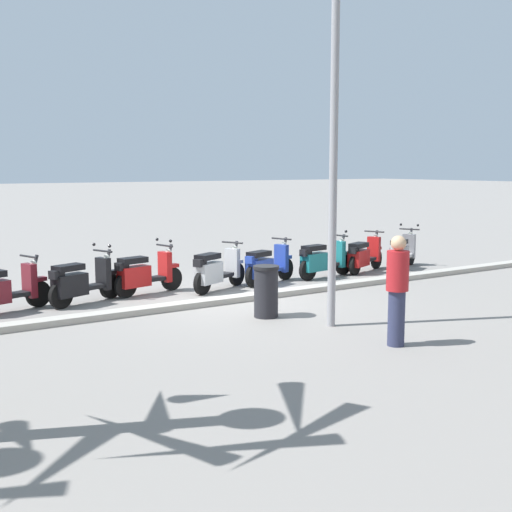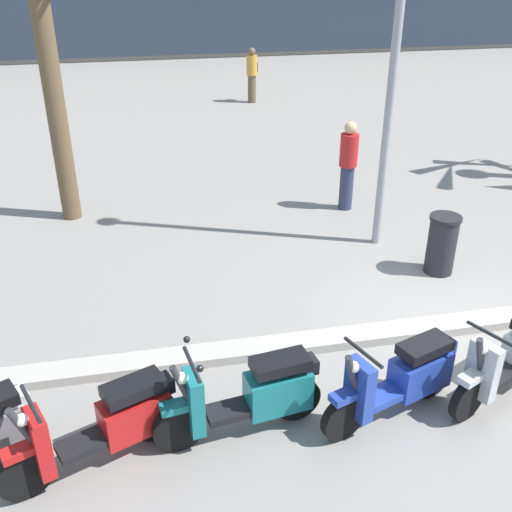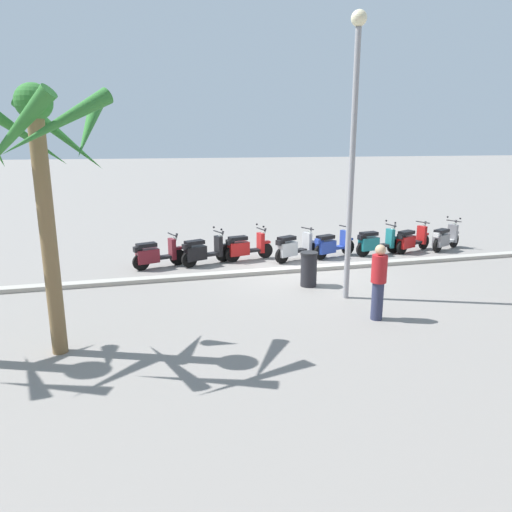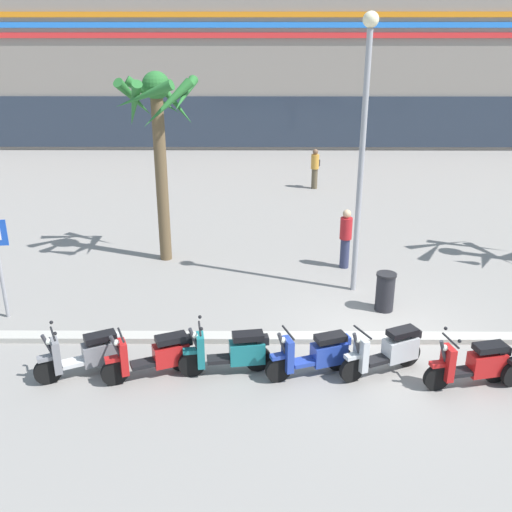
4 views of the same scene
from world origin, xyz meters
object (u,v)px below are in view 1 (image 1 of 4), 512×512
scooter_red_gap_after_mid (364,256)px  litter_bin (266,291)px  scooter_maroon_second_in_line (3,290)px  scooter_black_last_in_row (81,282)px  scooter_red_mid_rear (144,274)px  street_lamp (335,84)px  scooter_grey_far_back (402,252)px  scooter_blue_mid_centre (267,266)px  scooter_teal_tail_end (322,260)px  pedestrian_window_shopping (397,288)px  scooter_silver_mid_front (216,270)px

scooter_red_gap_after_mid → litter_bin: size_ratio=1.82×
scooter_red_gap_after_mid → scooter_maroon_second_in_line: same height
litter_bin → scooter_black_last_in_row: bearing=-49.7°
scooter_red_mid_rear → street_lamp: bearing=110.0°
scooter_black_last_in_row → scooter_maroon_second_in_line: size_ratio=1.01×
litter_bin → scooter_red_gap_after_mid: bearing=-150.0°
scooter_red_gap_after_mid → scooter_black_last_in_row: bearing=-0.4°
scooter_grey_far_back → scooter_blue_mid_centre: bearing=0.2°
scooter_red_gap_after_mid → scooter_maroon_second_in_line: 8.96m
scooter_teal_tail_end → scooter_black_last_in_row: size_ratio=1.07×
scooter_grey_far_back → scooter_maroon_second_in_line: bearing=-0.5°
scooter_teal_tail_end → scooter_black_last_in_row: bearing=-1.5°
scooter_red_gap_after_mid → pedestrian_window_shopping: 7.14m
scooter_teal_tail_end → scooter_maroon_second_in_line: size_ratio=1.08×
scooter_blue_mid_centre → pedestrian_window_shopping: (1.32, 5.53, 0.46)m
scooter_red_gap_after_mid → scooter_maroon_second_in_line: (8.96, -0.05, 0.01)m
scooter_black_last_in_row → pedestrian_window_shopping: pedestrian_window_shopping is taller
scooter_red_gap_after_mid → litter_bin: (4.99, 2.88, 0.04)m
scooter_teal_tail_end → scooter_silver_mid_front: (3.03, 0.05, 0.01)m
scooter_red_gap_after_mid → scooter_teal_tail_end: 1.47m
scooter_grey_far_back → scooter_red_mid_rear: same height
scooter_silver_mid_front → street_lamp: 5.33m
scooter_grey_far_back → scooter_teal_tail_end: 2.82m
scooter_silver_mid_front → scooter_black_last_in_row: bearing=-4.0°
scooter_grey_far_back → scooter_teal_tail_end: (2.82, 0.06, 0.01)m
scooter_silver_mid_front → scooter_maroon_second_in_line: bearing=-2.7°
scooter_grey_far_back → scooter_red_gap_after_mid: 1.35m
scooter_red_mid_rear → scooter_grey_far_back: bearing=177.3°
scooter_grey_far_back → scooter_black_last_in_row: size_ratio=0.95×
scooter_teal_tail_end → scooter_maroon_second_in_line: bearing=-1.2°
pedestrian_window_shopping → litter_bin: 2.81m
scooter_silver_mid_front → pedestrian_window_shopping: bearing=91.0°
scooter_red_gap_after_mid → street_lamp: bearing=42.5°
scooter_red_gap_after_mid → scooter_black_last_in_row: size_ratio=1.03×
scooter_blue_mid_centre → scooter_black_last_in_row: bearing=-1.4°
scooter_teal_tail_end → scooter_red_mid_rear: (4.55, -0.41, -0.00)m
scooter_red_gap_after_mid → scooter_teal_tail_end: (1.47, 0.11, 0.01)m
street_lamp → scooter_maroon_second_in_line: bearing=-42.3°
scooter_grey_far_back → pedestrian_window_shopping: 8.01m
scooter_black_last_in_row → pedestrian_window_shopping: size_ratio=0.99×
scooter_blue_mid_centre → street_lamp: (1.35, 4.00, 3.64)m
pedestrian_window_shopping → litter_bin: (0.59, -2.71, -0.42)m
scooter_grey_far_back → scooter_silver_mid_front: (5.85, 0.11, 0.02)m
scooter_maroon_second_in_line → street_lamp: (-4.53, 4.12, 3.64)m
scooter_red_mid_rear → scooter_maroon_second_in_line: bearing=4.7°
scooter_grey_far_back → scooter_red_gap_after_mid: size_ratio=0.93×
scooter_grey_far_back → scooter_maroon_second_in_line: 10.32m
scooter_teal_tail_end → street_lamp: street_lamp is taller
litter_bin → street_lamp: street_lamp is taller
litter_bin → scooter_red_mid_rear: bearing=-72.1°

